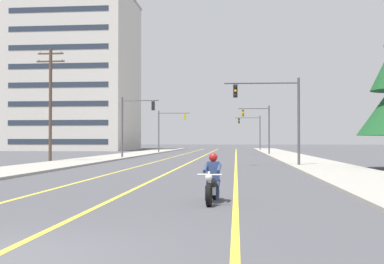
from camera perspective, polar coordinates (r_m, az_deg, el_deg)
The scene contains 14 objects.
ground_plane at distance 8.22m, azimuth -20.93°, elevation -13.85°, with size 400.00×400.00×0.00m, color #47474C.
lane_stripe_center at distance 52.36m, azimuth 1.12°, elevation -3.01°, with size 0.16×100.00×0.01m, color yellow.
lane_stripe_left at distance 52.67m, azimuth -2.18°, elevation -3.00°, with size 0.16×100.00×0.01m, color yellow.
lane_stripe_right at distance 52.22m, azimuth 5.30°, elevation -3.01°, with size 0.16×100.00×0.01m, color yellow.
sidewalk_kerb_right at distance 47.59m, azimuth 12.43°, elevation -3.11°, with size 4.40×110.00×0.14m, color #9E998E.
sidewalk_kerb_left at distance 48.97m, azimuth -10.04°, elevation -3.05°, with size 4.40×110.00×0.14m, color #9E998E.
motorcycle_with_rider at distance 14.09m, azimuth 2.46°, elevation -6.10°, with size 0.70×2.19×1.46m.
traffic_signal_near_right at distance 33.74m, azimuth 10.12°, elevation 2.89°, with size 5.26×0.44×6.20m.
traffic_signal_near_left at distance 48.28m, azimuth -7.15°, elevation 1.61°, with size 3.83×0.37×6.20m.
traffic_signal_mid_right at distance 60.47m, azimuth 8.20°, elevation 1.09°, with size 3.92×0.38×6.20m.
traffic_signal_mid_left at distance 70.04m, azimuth -2.94°, elevation 0.84°, with size 4.67×0.50×6.20m.
traffic_signal_far_right at distance 84.99m, azimuth 7.31°, elevation 0.51°, with size 4.46×0.37×6.20m.
utility_pole_left_near at distance 41.23m, azimuth -16.61°, elevation 3.60°, with size 2.38×0.26×9.45m.
apartment_building_far_left_block at distance 94.15m, azimuth -13.64°, elevation 6.92°, with size 21.25×19.72×29.54m.
Camera 1 is at (3.53, -7.19, 1.84)m, focal length 44.49 mm.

